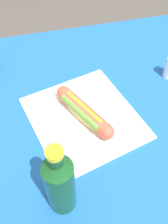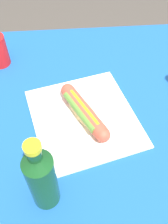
# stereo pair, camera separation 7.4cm
# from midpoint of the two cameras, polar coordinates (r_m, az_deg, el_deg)

# --- Properties ---
(ground_plane) EXTENTS (6.00, 6.00, 0.00)m
(ground_plane) POSITION_cam_midpoint_polar(r_m,az_deg,el_deg) (1.44, 1.02, -20.79)
(ground_plane) COLOR #47423D
(ground_plane) RESTS_ON ground
(dining_table) EXTENTS (1.01, 1.00, 0.75)m
(dining_table) POSITION_cam_midpoint_polar(r_m,az_deg,el_deg) (0.87, 1.59, -8.04)
(dining_table) COLOR brown
(dining_table) RESTS_ON ground
(paper_wrapper) EXTENTS (0.38, 0.37, 0.01)m
(paper_wrapper) POSITION_cam_midpoint_polar(r_m,az_deg,el_deg) (0.77, -2.78, -1.44)
(paper_wrapper) COLOR white
(paper_wrapper) RESTS_ON dining_table
(hot_dog) EXTENTS (0.21, 0.13, 0.05)m
(hot_dog) POSITION_cam_midpoint_polar(r_m,az_deg,el_deg) (0.74, -2.92, -0.10)
(hot_dog) COLOR #DBB26B
(hot_dog) RESTS_ON paper_wrapper
(soda_bottle) EXTENTS (0.06, 0.06, 0.24)m
(soda_bottle) POSITION_cam_midpoint_polar(r_m,az_deg,el_deg) (0.56, -9.35, -15.70)
(soda_bottle) COLOR #14471E
(soda_bottle) RESTS_ON dining_table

